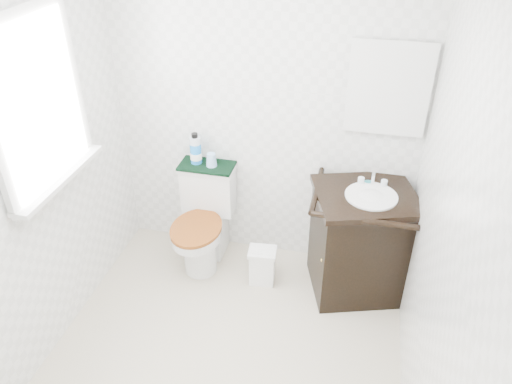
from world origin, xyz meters
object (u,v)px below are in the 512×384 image
at_px(vanity, 360,240).
at_px(cup, 211,160).
at_px(trash_bin, 262,265).
at_px(mouthwash_bottle, 196,149).
at_px(toilet, 205,223).

relative_size(vanity, cup, 9.20).
bearing_deg(trash_bin, mouthwash_bottle, 152.02).
relative_size(vanity, mouthwash_bottle, 3.84).
distance_m(trash_bin, cup, 0.87).
xyz_separation_m(vanity, cup, (-1.13, 0.18, 0.40)).
bearing_deg(toilet, vanity, -3.22).
relative_size(toilet, cup, 7.67).
distance_m(toilet, vanity, 1.18).
xyz_separation_m(toilet, vanity, (1.17, -0.07, 0.09)).
bearing_deg(cup, mouthwash_bottle, 170.61).
bearing_deg(vanity, toilet, 176.78).
xyz_separation_m(toilet, mouthwash_bottle, (-0.08, 0.14, 0.56)).
relative_size(toilet, mouthwash_bottle, 3.20).
relative_size(trash_bin, cup, 2.93).
distance_m(trash_bin, mouthwash_bottle, 0.99).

